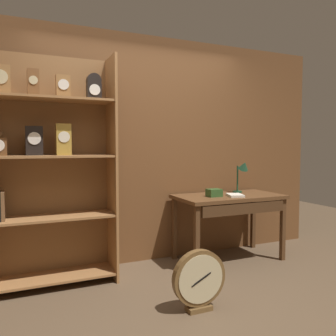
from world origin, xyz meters
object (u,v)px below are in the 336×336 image
object	(u,v)px
round_clock_large	(199,280)
workbench	(230,203)
open_repair_manual	(235,195)
bookshelf	(47,167)
toolbox_small	(214,193)
desk_lamp	(243,170)

from	to	relation	value
round_clock_large	workbench	bearing A→B (deg)	45.71
workbench	open_repair_manual	size ratio (longest dim) A/B	5.66
bookshelf	toolbox_small	size ratio (longest dim) A/B	14.24
round_clock_large	bookshelf	bearing A→B (deg)	135.78
desk_lamp	bookshelf	bearing A→B (deg)	-178.78
workbench	open_repair_manual	world-z (taller)	open_repair_manual
desk_lamp	round_clock_large	world-z (taller)	desk_lamp
open_repair_manual	bookshelf	bearing A→B (deg)	-168.04
workbench	desk_lamp	xyz separation A→B (m)	(0.27, 0.13, 0.37)
desk_lamp	open_repair_manual	distance (m)	0.43
bookshelf	desk_lamp	world-z (taller)	bookshelf
bookshelf	round_clock_large	world-z (taller)	bookshelf
toolbox_small	bookshelf	bearing A→B (deg)	177.07
toolbox_small	desk_lamp	bearing A→B (deg)	15.92
bookshelf	round_clock_large	xyz separation A→B (m)	(1.07, -1.04, -0.89)
workbench	open_repair_manual	bearing A→B (deg)	-84.55
open_repair_manual	round_clock_large	world-z (taller)	open_repair_manual
workbench	desk_lamp	bearing A→B (deg)	25.64
bookshelf	toolbox_small	distance (m)	1.82
bookshelf	toolbox_small	xyz separation A→B (m)	(1.79, -0.09, -0.33)
workbench	desk_lamp	distance (m)	0.47
toolbox_small	workbench	bearing A→B (deg)	2.81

